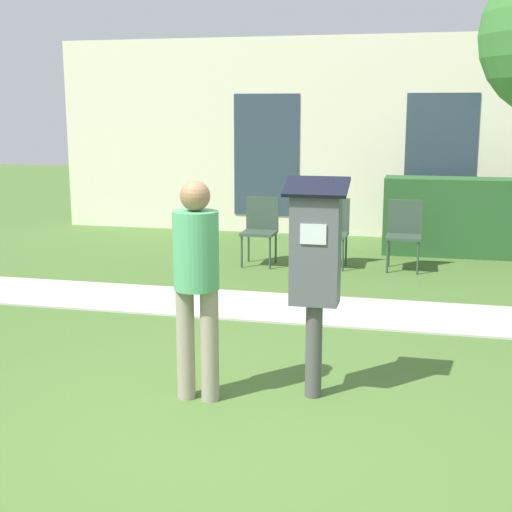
% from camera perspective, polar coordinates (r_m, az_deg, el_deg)
% --- Properties ---
extents(ground_plane, '(40.00, 40.00, 0.00)m').
position_cam_1_polar(ground_plane, '(4.83, -1.83, -13.54)').
color(ground_plane, '#476B2D').
extents(sidewalk, '(12.00, 1.10, 0.02)m').
position_cam_1_polar(sidewalk, '(7.47, 3.88, -4.24)').
color(sidewalk, '#B7B2A8').
rests_on(sidewalk, ground).
extents(building_facade, '(10.00, 0.26, 3.20)m').
position_cam_1_polar(building_facade, '(11.82, 7.71, 9.36)').
color(building_facade, beige).
rests_on(building_facade, ground).
extents(parking_meter, '(0.44, 0.31, 1.59)m').
position_cam_1_polar(parking_meter, '(5.02, 4.76, -0.31)').
color(parking_meter, '#4C4C4C').
rests_on(parking_meter, ground).
extents(person_standing, '(0.32, 0.32, 1.58)m').
position_cam_1_polar(person_standing, '(4.99, -4.79, -1.42)').
color(person_standing, gray).
rests_on(person_standing, ground).
extents(outdoor_chair_left, '(0.44, 0.44, 0.90)m').
position_cam_1_polar(outdoor_chair_left, '(9.54, 0.36, 2.48)').
color(outdoor_chair_left, '#334738').
rests_on(outdoor_chair_left, ground).
extents(outdoor_chair_middle, '(0.44, 0.44, 0.90)m').
position_cam_1_polar(outdoor_chair_middle, '(9.46, 6.06, 2.34)').
color(outdoor_chair_middle, '#334738').
rests_on(outdoor_chair_middle, ground).
extents(outdoor_chair_right, '(0.44, 0.44, 0.90)m').
position_cam_1_polar(outdoor_chair_right, '(9.43, 11.77, 2.12)').
color(outdoor_chair_right, '#334738').
rests_on(outdoor_chair_right, ground).
extents(hedge_row, '(2.40, 0.60, 1.10)m').
position_cam_1_polar(hedge_row, '(10.55, 16.72, 2.99)').
color(hedge_row, '#285628').
rests_on(hedge_row, ground).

